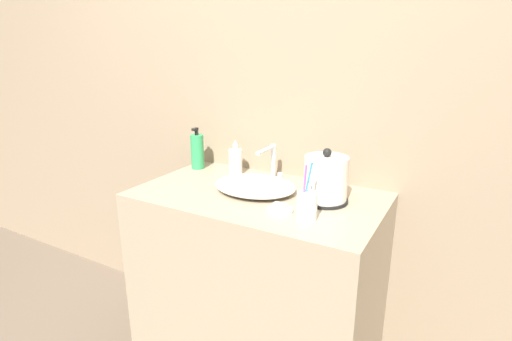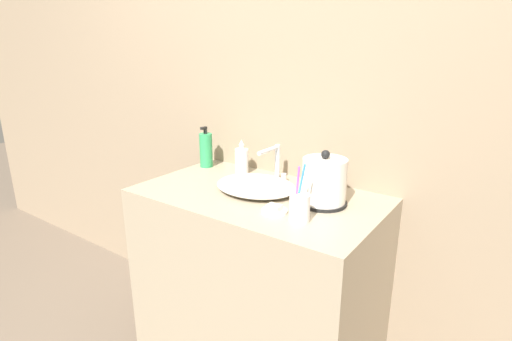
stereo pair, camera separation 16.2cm
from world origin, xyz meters
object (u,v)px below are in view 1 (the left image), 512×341
at_px(toothbrush_cup, 307,205).
at_px(lotion_bottle, 197,151).
at_px(electric_kettle, 326,181).
at_px(faucet, 272,161).
at_px(shampoo_bottle, 236,161).

bearing_deg(toothbrush_cup, lotion_bottle, 156.47).
bearing_deg(lotion_bottle, toothbrush_cup, -23.53).
bearing_deg(electric_kettle, lotion_bottle, 170.54).
height_order(electric_kettle, toothbrush_cup, electric_kettle).
xyz_separation_m(toothbrush_cup, lotion_bottle, (-0.71, 0.31, 0.04)).
height_order(faucet, electric_kettle, electric_kettle).
distance_m(electric_kettle, lotion_bottle, 0.72).
bearing_deg(shampoo_bottle, electric_kettle, -14.92).
distance_m(lotion_bottle, shampoo_bottle, 0.22).
xyz_separation_m(lotion_bottle, shampoo_bottle, (0.21, 0.01, -0.02)).
relative_size(faucet, lotion_bottle, 0.81).
bearing_deg(faucet, electric_kettle, -21.21).
height_order(lotion_bottle, shampoo_bottle, lotion_bottle).
relative_size(faucet, shampoo_bottle, 1.02).
height_order(faucet, lotion_bottle, lotion_bottle).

